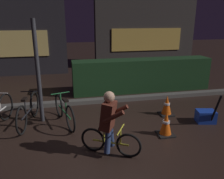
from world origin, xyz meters
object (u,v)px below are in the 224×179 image
object	(u,v)px
parked_bike_center_left	(28,111)
parked_bike_center_right	(64,111)
cyclist	(109,123)
closed_umbrella	(215,110)
traffic_cone_near	(166,124)
blue_crate	(206,116)
traffic_cone_far	(167,106)
street_post	(38,73)

from	to	relation	value
parked_bike_center_left	parked_bike_center_right	size ratio (longest dim) A/B	1.07
cyclist	closed_umbrella	size ratio (longest dim) A/B	1.47
traffic_cone_near	closed_umbrella	world-z (taller)	closed_umbrella
traffic_cone_near	blue_crate	size ratio (longest dim) A/B	1.22
parked_bike_center_right	traffic_cone_near	xyz separation A→B (m)	(2.16, -1.01, -0.07)
traffic_cone_far	cyclist	xyz separation A→B (m)	(-1.84, -1.48, 0.38)
closed_umbrella	parked_bike_center_left	bearing A→B (deg)	-102.68
parked_bike_center_left	blue_crate	size ratio (longest dim) A/B	3.69
parked_bike_center_left	traffic_cone_near	distance (m)	3.22
blue_crate	closed_umbrella	world-z (taller)	closed_umbrella
blue_crate	cyclist	world-z (taller)	cyclist
parked_bike_center_right	closed_umbrella	xyz separation A→B (m)	(3.46, -0.86, 0.08)
parked_bike_center_right	closed_umbrella	bearing A→B (deg)	-119.93
parked_bike_center_right	cyclist	world-z (taller)	cyclist
parked_bike_center_left	cyclist	size ratio (longest dim) A/B	1.30
blue_crate	cyclist	size ratio (longest dim) A/B	0.35
street_post	traffic_cone_near	size ratio (longest dim) A/B	4.58
parked_bike_center_left	blue_crate	world-z (taller)	parked_bike_center_left
traffic_cone_far	traffic_cone_near	bearing A→B (deg)	-115.50
parked_bike_center_left	blue_crate	bearing A→B (deg)	-90.41
traffic_cone_far	blue_crate	world-z (taller)	traffic_cone_far
street_post	parked_bike_center_left	xyz separation A→B (m)	(-0.29, -0.12, -0.89)
parked_bike_center_right	traffic_cone_near	size ratio (longest dim) A/B	2.81
parked_bike_center_right	cyclist	xyz separation A→B (m)	(0.82, -1.47, 0.30)
parked_bike_center_left	closed_umbrella	distance (m)	4.42
parked_bike_center_right	parked_bike_center_left	bearing A→B (deg)	63.13
street_post	parked_bike_center_left	world-z (taller)	street_post
parked_bike_center_left	cyclist	world-z (taller)	cyclist
cyclist	traffic_cone_near	bearing A→B (deg)	47.91
parked_bike_center_left	closed_umbrella	world-z (taller)	closed_umbrella
street_post	traffic_cone_near	world-z (taller)	street_post
traffic_cone_near	cyclist	bearing A→B (deg)	-161.47
parked_bike_center_right	cyclist	size ratio (longest dim) A/B	1.22
traffic_cone_near	blue_crate	xyz separation A→B (m)	(1.24, 0.40, -0.11)
traffic_cone_near	closed_umbrella	bearing A→B (deg)	6.62
street_post	closed_umbrella	world-z (taller)	street_post
parked_bike_center_left	street_post	bearing A→B (deg)	-57.04
traffic_cone_far	blue_crate	bearing A→B (deg)	-39.92
parked_bike_center_left	traffic_cone_near	size ratio (longest dim) A/B	3.01
street_post	closed_umbrella	distance (m)	4.25
cyclist	blue_crate	bearing A→B (deg)	47.61
parked_bike_center_left	parked_bike_center_right	world-z (taller)	parked_bike_center_left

